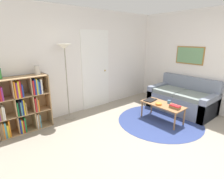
# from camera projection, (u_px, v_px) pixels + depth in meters

# --- Properties ---
(ground_plane) EXTENTS (14.00, 14.00, 0.00)m
(ground_plane) POSITION_uv_depth(u_px,v_px,m) (176.00, 158.00, 2.83)
(ground_plane) COLOR gray
(wall_back) EXTENTS (7.74, 0.11, 2.60)m
(wall_back) POSITION_uv_depth(u_px,v_px,m) (85.00, 62.00, 4.52)
(wall_back) COLOR silver
(wall_back) RESTS_ON ground_plane
(wall_right) EXTENTS (0.08, 5.74, 2.60)m
(wall_right) POSITION_uv_depth(u_px,v_px,m) (183.00, 60.00, 4.94)
(wall_right) COLOR silver
(wall_right) RESTS_ON ground_plane
(rug) EXTENTS (1.94, 1.94, 0.01)m
(rug) POSITION_uv_depth(u_px,v_px,m) (159.00, 121.00, 4.14)
(rug) COLOR navy
(rug) RESTS_ON ground_plane
(bookshelf) EXTENTS (1.03, 0.34, 1.15)m
(bookshelf) POSITION_uv_depth(u_px,v_px,m) (20.00, 105.00, 3.54)
(bookshelf) COLOR tan
(bookshelf) RESTS_ON ground_plane
(floor_lamp) EXTENTS (0.33, 0.33, 1.76)m
(floor_lamp) POSITION_uv_depth(u_px,v_px,m) (65.00, 56.00, 3.88)
(floor_lamp) COLOR gray
(floor_lamp) RESTS_ON ground_plane
(couch) EXTENTS (0.90, 1.61, 0.88)m
(couch) POSITION_uv_depth(u_px,v_px,m) (183.00, 99.00, 4.71)
(couch) COLOR gray
(couch) RESTS_ON ground_plane
(coffee_table) EXTENTS (0.46, 0.98, 0.41)m
(coffee_table) POSITION_uv_depth(u_px,v_px,m) (162.00, 106.00, 4.06)
(coffee_table) COLOR #996B42
(coffee_table) RESTS_ON ground_plane
(laptop) EXTENTS (0.34, 0.25, 0.02)m
(laptop) POSITION_uv_depth(u_px,v_px,m) (150.00, 100.00, 4.28)
(laptop) COLOR black
(laptop) RESTS_ON coffee_table
(bowl) EXTENTS (0.14, 0.14, 0.04)m
(bowl) POSITION_uv_depth(u_px,v_px,m) (159.00, 104.00, 3.99)
(bowl) COLOR orange
(bowl) RESTS_ON coffee_table
(book_stack_on_table) EXTENTS (0.13, 0.23, 0.07)m
(book_stack_on_table) POSITION_uv_depth(u_px,v_px,m) (175.00, 107.00, 3.78)
(book_stack_on_table) COLOR olive
(book_stack_on_table) RESTS_ON coffee_table
(cup) EXTENTS (0.07, 0.07, 0.07)m
(cup) POSITION_uv_depth(u_px,v_px,m) (169.00, 102.00, 4.08)
(cup) COLOR teal
(cup) RESTS_ON coffee_table
(vase_on_shelf) EXTENTS (0.11, 0.11, 0.19)m
(vase_on_shelf) POSITION_uv_depth(u_px,v_px,m) (37.00, 70.00, 3.60)
(vase_on_shelf) COLOR #B7B2A8
(vase_on_shelf) RESTS_ON bookshelf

